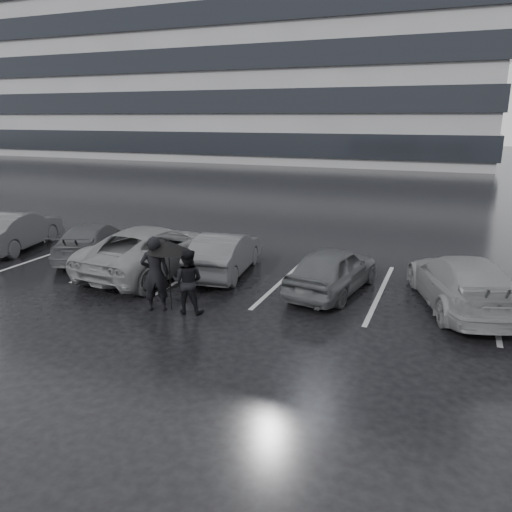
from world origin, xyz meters
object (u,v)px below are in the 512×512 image
object	(u,v)px
car_west_b	(154,249)
car_west_d	(16,230)
pedestrian_right	(188,281)
car_main	(333,270)
car_east	(462,282)
pedestrian_left	(155,274)
car_west_a	(225,253)
car_west_c	(95,241)

from	to	relation	value
car_west_b	car_west_d	bearing A→B (deg)	-1.44
pedestrian_right	car_west_b	bearing A→B (deg)	-54.80
car_main	car_east	distance (m)	3.24
pedestrian_left	pedestrian_right	size ratio (longest dim) A/B	1.18
car_west_a	car_west_b	distance (m)	2.17
car_west_a	pedestrian_left	world-z (taller)	pedestrian_left
car_main	pedestrian_left	xyz separation A→B (m)	(-3.70, -2.89, 0.30)
car_west_b	car_east	distance (m)	8.71
car_west_d	pedestrian_right	size ratio (longest dim) A/B	2.57
car_west_b	pedestrian_left	xyz separation A→B (m)	(1.77, -2.65, 0.22)
car_west_c	pedestrian_left	distance (m)	5.58
car_west_b	pedestrian_left	world-z (taller)	pedestrian_left
car_west_d	pedestrian_left	xyz separation A→B (m)	(7.93, -3.23, 0.26)
car_west_a	car_main	bearing A→B (deg)	164.86
pedestrian_right	car_east	bearing A→B (deg)	-166.10
car_west_a	car_west_d	size ratio (longest dim) A/B	0.94
car_west_b	car_west_a	bearing A→B (deg)	-157.79
car_west_d	car_east	world-z (taller)	car_west_d
car_west_c	car_east	xyz separation A→B (m)	(11.44, -0.30, 0.07)
car_main	car_west_c	bearing A→B (deg)	6.54
pedestrian_left	pedestrian_right	distance (m)	0.82
car_west_c	car_east	bearing A→B (deg)	160.36
car_main	car_west_c	distance (m)	8.21
pedestrian_right	car_west_a	bearing A→B (deg)	-91.59
car_main	pedestrian_right	distance (m)	3.98
car_main	car_east	size ratio (longest dim) A/B	0.82
car_main	pedestrian_left	size ratio (longest dim) A/B	1.99
car_west_c	car_west_d	bearing A→B (deg)	-17.53
car_main	car_east	world-z (taller)	car_east
car_east	pedestrian_left	distance (m)	7.55
car_west_d	pedestrian_left	size ratio (longest dim) A/B	2.19
pedestrian_left	car_west_d	bearing A→B (deg)	-48.37
car_west_d	pedestrian_left	bearing A→B (deg)	143.94
car_east	car_west_b	bearing A→B (deg)	-15.98
car_west_d	pedestrian_left	world-z (taller)	pedestrian_left
car_west_b	pedestrian_right	world-z (taller)	pedestrian_right
car_west_d	pedestrian_right	xyz separation A→B (m)	(8.72, -3.07, 0.12)
pedestrian_left	pedestrian_right	bearing A→B (deg)	165.35
car_west_d	car_west_a	bearing A→B (deg)	166.76
car_west_c	car_west_a	bearing A→B (deg)	162.52
car_main	pedestrian_left	bearing A→B (deg)	47.18
car_west_a	car_west_b	bearing A→B (deg)	10.39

